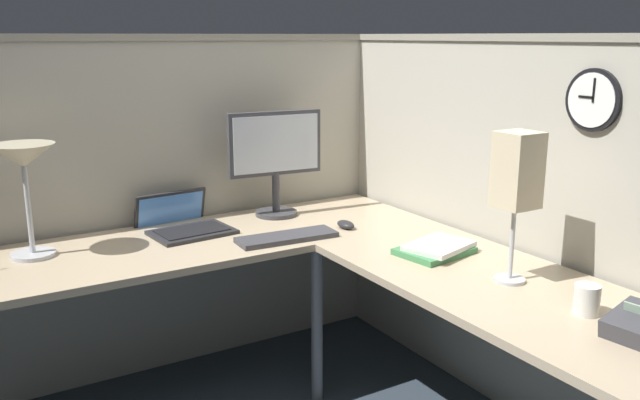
# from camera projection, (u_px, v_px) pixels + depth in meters

# --- Properties ---
(cubicle_wall_back) EXTENTS (2.57, 0.12, 1.58)m
(cubicle_wall_back) POSITION_uv_depth(u_px,v_px,m) (142.00, 208.00, 3.11)
(cubicle_wall_back) COLOR #A8A393
(cubicle_wall_back) RESTS_ON ground
(cubicle_wall_right) EXTENTS (0.12, 2.37, 1.58)m
(cubicle_wall_right) POSITION_uv_depth(u_px,v_px,m) (515.00, 228.00, 2.78)
(cubicle_wall_right) COLOR #A8A393
(cubicle_wall_right) RESTS_ON ground
(desk) EXTENTS (2.35, 2.15, 0.73)m
(desk) POSITION_uv_depth(u_px,v_px,m) (275.00, 295.00, 2.49)
(desk) COLOR tan
(desk) RESTS_ON ground
(monitor) EXTENTS (0.46, 0.20, 0.50)m
(monitor) POSITION_uv_depth(u_px,v_px,m) (275.00, 155.00, 3.15)
(monitor) COLOR #38383D
(monitor) RESTS_ON desk
(laptop) EXTENTS (0.37, 0.41, 0.22)m
(laptop) POSITION_uv_depth(u_px,v_px,m) (182.00, 224.00, 2.98)
(laptop) COLOR #232326
(laptop) RESTS_ON desk
(keyboard) EXTENTS (0.44, 0.17, 0.02)m
(keyboard) POSITION_uv_depth(u_px,v_px,m) (287.00, 237.00, 2.83)
(keyboard) COLOR #38383D
(keyboard) RESTS_ON desk
(computer_mouse) EXTENTS (0.06, 0.10, 0.03)m
(computer_mouse) POSITION_uv_depth(u_px,v_px,m) (346.00, 225.00, 3.00)
(computer_mouse) COLOR #232326
(computer_mouse) RESTS_ON desk
(desk_lamp_dome) EXTENTS (0.24, 0.24, 0.44)m
(desk_lamp_dome) POSITION_uv_depth(u_px,v_px,m) (24.00, 165.00, 2.53)
(desk_lamp_dome) COLOR #B7BABF
(desk_lamp_dome) RESTS_ON desk
(book_stack) EXTENTS (0.32, 0.26, 0.04)m
(book_stack) POSITION_uv_depth(u_px,v_px,m) (436.00, 249.00, 2.65)
(book_stack) COLOR #3F7F4C
(book_stack) RESTS_ON desk
(desk_lamp_paper) EXTENTS (0.13, 0.13, 0.53)m
(desk_lamp_paper) POSITION_uv_depth(u_px,v_px,m) (517.00, 175.00, 2.26)
(desk_lamp_paper) COLOR #B7BABF
(desk_lamp_paper) RESTS_ON desk
(coffee_mug) EXTENTS (0.08, 0.08, 0.10)m
(coffee_mug) POSITION_uv_depth(u_px,v_px,m) (587.00, 300.00, 2.06)
(coffee_mug) COLOR silver
(coffee_mug) RESTS_ON desk
(wall_clock) EXTENTS (0.04, 0.22, 0.22)m
(wall_clock) POSITION_uv_depth(u_px,v_px,m) (594.00, 100.00, 2.33)
(wall_clock) COLOR black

